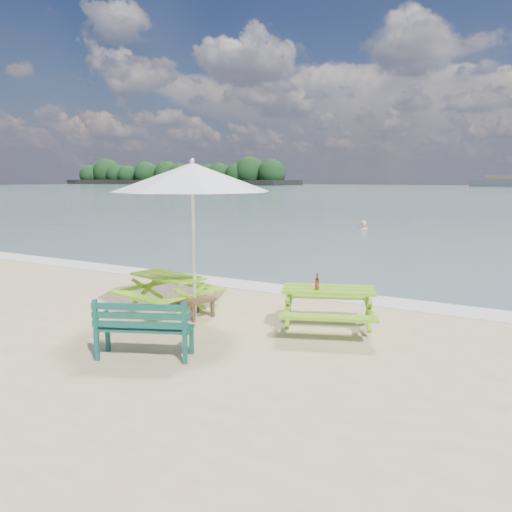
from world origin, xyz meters
The scene contains 10 objects.
sea centered at (0.00, 85.00, 0.00)m, with size 300.00×300.00×0.00m, color slate.
foam_strip centered at (0.00, 4.60, 0.01)m, with size 22.00×0.90×0.01m, color silver.
island_headland centered at (-110.00, 140.00, 3.26)m, with size 90.00×22.00×7.60m.
picnic_table_left centered at (-1.21, 1.91, 0.33)m, with size 1.76×1.89×0.69m.
picnic_table_right centered at (1.82, 2.28, 0.34)m, with size 1.97×2.07×0.71m.
park_bench centered at (0.05, -0.14, 0.25)m, with size 1.39×0.93×0.82m.
side_table centered at (-0.54, 1.83, 0.19)m, with size 0.67×0.67×0.36m.
patio_umbrella centered at (-0.54, 1.83, 2.49)m, with size 3.37×3.37×2.74m.
beer_bottle centered at (1.69, 2.10, 0.79)m, with size 0.07×0.07×0.26m.
swimmer centered at (-2.69, 18.60, -0.46)m, with size 0.74×0.61×1.74m.
Camera 1 is at (4.67, -5.21, 2.49)m, focal length 35.00 mm.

